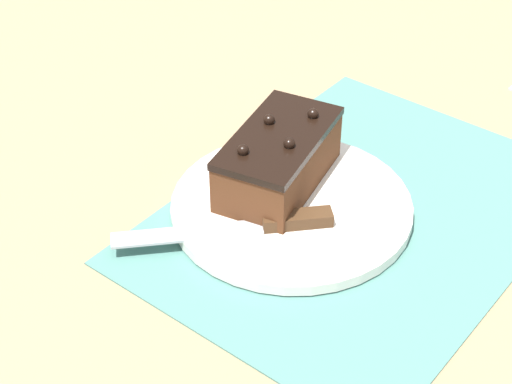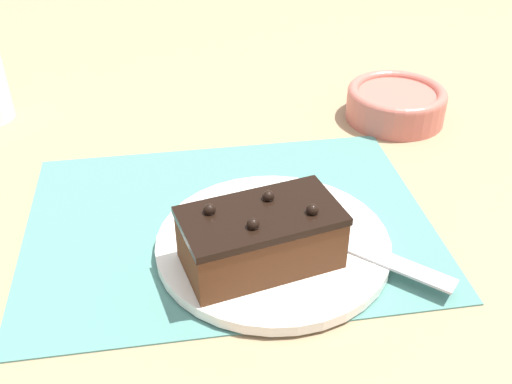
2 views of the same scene
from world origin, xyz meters
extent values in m
plane|color=#9E7F5B|center=(0.00, 0.00, 0.00)|extent=(3.00, 3.00, 0.00)
cube|color=slate|center=(0.00, 0.00, 0.00)|extent=(0.46, 0.34, 0.00)
cylinder|color=white|center=(0.04, -0.06, 0.01)|extent=(0.25, 0.25, 0.01)
cube|color=#512D19|center=(0.02, -0.09, 0.04)|extent=(0.17, 0.11, 0.05)
cube|color=black|center=(0.02, -0.09, 0.07)|extent=(0.17, 0.12, 0.01)
sphere|color=black|center=(-0.03, -0.08, 0.08)|extent=(0.01, 0.01, 0.01)
sphere|color=black|center=(0.01, -0.11, 0.08)|extent=(0.01, 0.01, 0.01)
sphere|color=black|center=(0.03, -0.07, 0.08)|extent=(0.01, 0.01, 0.01)
sphere|color=black|center=(0.07, -0.10, 0.08)|extent=(0.01, 0.01, 0.01)
cube|color=#472D19|center=(0.07, -0.03, 0.02)|extent=(0.07, 0.06, 0.01)
cube|color=#B7BABF|center=(0.15, -0.11, 0.02)|extent=(0.12, 0.12, 0.00)
cylinder|color=#C66656|center=(0.28, 0.22, 0.02)|extent=(0.15, 0.15, 0.04)
torus|color=#C66656|center=(0.28, 0.22, 0.04)|extent=(0.15, 0.15, 0.02)
camera|label=1|loc=(0.61, 0.35, 0.57)|focal=60.00mm
camera|label=2|loc=(-0.06, -0.55, 0.42)|focal=42.00mm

